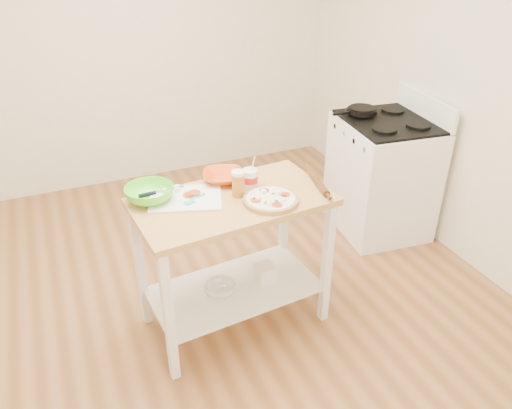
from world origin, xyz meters
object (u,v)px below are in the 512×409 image
object	(u,v)px
spatula	(194,199)
orange_bowl	(223,177)
rolling_pin	(317,181)
shelf_bin	(265,273)
cutting_board	(185,197)
gas_stove	(381,175)
knife	(155,192)
beer_pint	(238,184)
prep_island	(233,236)
skillet	(361,111)
pizza	(271,199)
yogurt_tub	(250,178)
green_bowl	(149,194)
shelf_glass_bowl	(220,288)

from	to	relation	value
spatula	orange_bowl	distance (m)	0.30
rolling_pin	shelf_bin	size ratio (longest dim) A/B	3.16
cutting_board	gas_stove	bearing A→B (deg)	33.75
knife	beer_pint	xyz separation A→B (m)	(0.44, -0.19, 0.06)
prep_island	skillet	size ratio (longest dim) A/B	3.11
skillet	spatula	size ratio (longest dim) A/B	2.61
pizza	knife	xyz separation A→B (m)	(-0.57, 0.33, 0.00)
orange_bowl	beer_pint	world-z (taller)	beer_pint
pizza	spatula	bearing A→B (deg)	156.77
rolling_pin	skillet	bearing A→B (deg)	43.98
orange_bowl	knife	bearing A→B (deg)	-178.29
prep_island	yogurt_tub	xyz separation A→B (m)	(0.15, 0.09, 0.31)
green_bowl	orange_bowl	bearing A→B (deg)	7.84
spatula	yogurt_tub	distance (m)	0.36
spatula	shelf_bin	bearing A→B (deg)	-25.27
pizza	green_bowl	bearing A→B (deg)	155.49
cutting_board	shelf_glass_bowl	xyz separation A→B (m)	(0.15, -0.11, -0.62)
gas_stove	rolling_pin	bearing A→B (deg)	-140.85
green_bowl	rolling_pin	distance (m)	0.98
gas_stove	pizza	bearing A→B (deg)	-145.10
knife	orange_bowl	distance (m)	0.42
knife	yogurt_tub	size ratio (longest dim) A/B	1.35
spatula	shelf_bin	world-z (taller)	spatula
shelf_glass_bowl	shelf_bin	size ratio (longest dim) A/B	1.71
cutting_board	spatula	size ratio (longest dim) A/B	3.31
orange_bowl	spatula	bearing A→B (deg)	-143.72
knife	pizza	bearing A→B (deg)	-32.75
shelf_bin	gas_stove	bearing A→B (deg)	25.16
beer_pint	rolling_pin	xyz separation A→B (m)	(0.48, -0.05, -0.06)
knife	beer_pint	bearing A→B (deg)	-26.60
shelf_glass_bowl	cutting_board	bearing A→B (deg)	142.83
cutting_board	shelf_glass_bowl	distance (m)	0.64
orange_bowl	shelf_bin	size ratio (longest dim) A/B	2.16
skillet	yogurt_tub	size ratio (longest dim) A/B	1.86
knife	shelf_bin	distance (m)	0.88
cutting_board	shelf_bin	size ratio (longest dim) A/B	4.23
gas_stove	knife	size ratio (longest dim) A/B	4.11
shelf_bin	spatula	bearing A→B (deg)	172.16
skillet	yogurt_tub	distance (m)	1.43
orange_bowl	skillet	bearing A→B (deg)	22.87
spatula	knife	distance (m)	0.24
beer_pint	shelf_bin	bearing A→B (deg)	-9.43
green_bowl	beer_pint	distance (m)	0.50
pizza	beer_pint	bearing A→B (deg)	134.88
prep_island	pizza	world-z (taller)	pizza
prep_island	beer_pint	world-z (taller)	beer_pint
rolling_pin	shelf_glass_bowl	bearing A→B (deg)	177.99
skillet	shelf_bin	bearing A→B (deg)	-143.30
yogurt_tub	knife	bearing A→B (deg)	167.09
pizza	spatula	distance (m)	0.43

